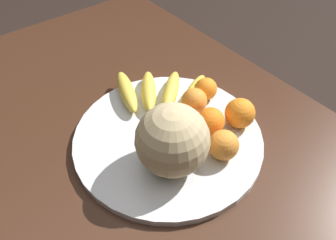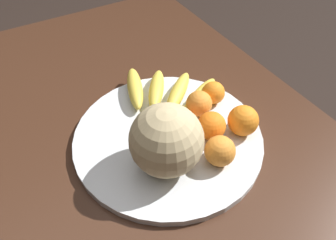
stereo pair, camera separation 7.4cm
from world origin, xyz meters
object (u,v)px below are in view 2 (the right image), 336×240
Objects in this scene: orange_front_right at (220,151)px; fruit_bowl at (168,137)px; orange_mid_center at (243,120)px; melon at (166,140)px; kitchen_table at (155,173)px; orange_back_right at (211,126)px; orange_front_left at (213,93)px; orange_top_small at (199,104)px; banana_bunch at (165,92)px; orange_back_left at (179,123)px.

fruit_bowl is at bearing 25.06° from orange_front_right.
orange_front_right is 0.93× the size of orange_mid_center.
kitchen_table is at bearing -0.62° from melon.
melon is 2.30× the size of orange_back_right.
orange_mid_center is at bearing -65.64° from orange_front_right.
orange_front_left is 0.88× the size of orange_back_right.
kitchen_table is at bearing 71.94° from orange_mid_center.
orange_mid_center reaches higher than orange_back_right.
orange_top_small is (0.03, -0.10, 0.04)m from fruit_bowl.
orange_back_right is at bearing -21.70° from orange_front_right.
banana_bunch reaches higher than kitchen_table.
orange_front_left is at bearing -74.87° from kitchen_table.
kitchen_table is at bearing 104.03° from orange_top_small.
banana_bunch is at bearing -27.36° from fruit_bowl.
orange_front_right is at bearing -154.94° from fruit_bowl.
melon is 0.18m from orange_top_small.
orange_front_right is (-0.11, -0.10, 0.14)m from kitchen_table.
orange_front_right reaches higher than banana_bunch.
orange_back_left is (-0.00, -0.03, 0.04)m from fruit_bowl.
orange_back_left is 0.90× the size of orange_back_right.
orange_back_right is at bearing -131.14° from banana_bunch.
orange_mid_center is 1.21× the size of orange_back_left.
melon is (-0.06, 0.00, 0.19)m from kitchen_table.
orange_mid_center is (-0.07, -0.20, 0.14)m from kitchen_table.
banana_bunch is at bearing 52.49° from orange_front_left.
fruit_bowl is at bearing 105.45° from orange_front_left.
orange_back_right is 1.04× the size of orange_top_small.
fruit_bowl is 7.44× the size of orange_back_left.
orange_back_left reaches higher than kitchen_table.
melon reaches higher than banana_bunch.
orange_front_right is (-0.17, 0.10, 0.00)m from orange_front_left.
orange_front_left is at bearing -60.69° from melon.
orange_top_small is at bearing -13.40° from orange_back_right.
orange_mid_center is 1.08× the size of orange_back_right.
orange_mid_center is 0.08m from orange_back_right.
fruit_bowl is 6.17× the size of orange_mid_center.
melon is (-0.07, 0.05, 0.09)m from fruit_bowl.
melon is at bearing 119.31° from orange_front_left.
orange_back_right is (-0.10, 0.08, 0.00)m from orange_front_left.
fruit_bowl is at bearing 63.78° from orange_mid_center.
orange_top_small is (-0.02, 0.06, 0.00)m from orange_front_left.
fruit_bowl is at bearing 82.91° from orange_back_left.
orange_back_right is (0.02, 0.07, -0.00)m from orange_mid_center.
melon reaches higher than fruit_bowl.
orange_front_right reaches higher than orange_front_left.
kitchen_table is at bearing 105.13° from orange_front_left.
kitchen_table is 22.14× the size of orange_back_right.
orange_back_left is at bearing -46.81° from melon.
orange_front_right is at bearing -165.63° from orange_back_left.
banana_bunch is 0.24m from orange_front_right.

